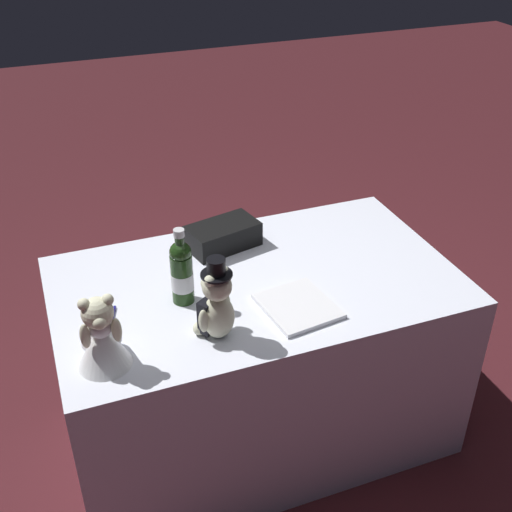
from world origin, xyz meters
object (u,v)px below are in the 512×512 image
teddy_bear_bride (100,332)px  signing_pen (112,318)px  guestbook (298,306)px  champagne_bottle (182,271)px  gift_case_black (223,236)px  teddy_bear_groom (216,305)px

teddy_bear_bride → signing_pen: size_ratio=1.85×
signing_pen → guestbook: size_ratio=0.53×
champagne_bottle → gift_case_black: champagne_bottle is taller
teddy_bear_bride → guestbook: size_ratio=0.99×
champagne_bottle → gift_case_black: 0.39m
teddy_bear_bride → gift_case_black: teddy_bear_bride is taller
teddy_bear_bride → guestbook: bearing=3.0°
teddy_bear_bride → guestbook: teddy_bear_bride is taller
champagne_bottle → gift_case_black: (0.24, 0.29, -0.07)m
teddy_bear_groom → guestbook: bearing=7.2°
signing_pen → gift_case_black: gift_case_black is taller
teddy_bear_bride → gift_case_black: (0.55, 0.51, -0.06)m
teddy_bear_groom → teddy_bear_bride: 0.36m
teddy_bear_bride → signing_pen: bearing=74.0°
teddy_bear_groom → champagne_bottle: (-0.05, 0.22, 0.00)m
champagne_bottle → teddy_bear_bride: bearing=-144.9°
teddy_bear_groom → gift_case_black: (0.19, 0.51, -0.07)m
teddy_bear_bride → gift_case_black: size_ratio=0.83×
gift_case_black → champagne_bottle: bearing=-129.3°
signing_pen → guestbook: guestbook is taller
teddy_bear_bride → gift_case_black: 0.75m
teddy_bear_groom → signing_pen: bearing=146.1°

